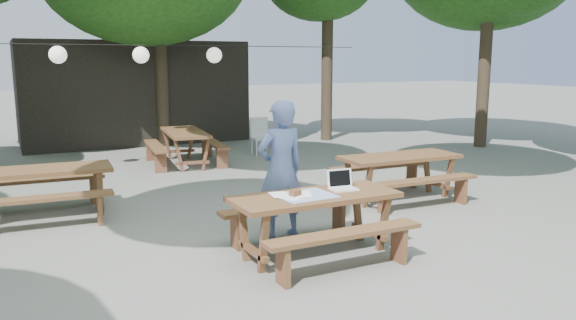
# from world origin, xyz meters

# --- Properties ---
(ground) EXTENTS (80.00, 80.00, 0.00)m
(ground) POSITION_xyz_m (0.00, 0.00, 0.00)
(ground) COLOR #60605C
(ground) RESTS_ON ground
(pavilion) EXTENTS (6.00, 3.00, 2.80)m
(pavilion) POSITION_xyz_m (0.50, 10.50, 1.40)
(pavilion) COLOR black
(pavilion) RESTS_ON ground
(main_picnic_table) EXTENTS (2.00, 1.58, 0.75)m
(main_picnic_table) POSITION_xyz_m (0.35, -0.31, 0.39)
(main_picnic_table) COLOR brown
(main_picnic_table) RESTS_ON ground
(picnic_table_nw) EXTENTS (2.05, 1.70, 0.75)m
(picnic_table_nw) POSITION_xyz_m (-2.44, 2.89, 0.39)
(picnic_table_nw) COLOR brown
(picnic_table_nw) RESTS_ON ground
(picnic_table_ne) EXTENTS (2.03, 1.66, 0.75)m
(picnic_table_ne) POSITION_xyz_m (2.96, 1.41, 0.39)
(picnic_table_ne) COLOR brown
(picnic_table_ne) RESTS_ON ground
(picnic_table_far_e) EXTENTS (1.79, 2.08, 0.75)m
(picnic_table_far_e) POSITION_xyz_m (0.70, 6.08, 0.39)
(picnic_table_far_e) COLOR brown
(picnic_table_far_e) RESTS_ON ground
(woman) EXTENTS (0.68, 0.47, 1.82)m
(woman) POSITION_xyz_m (0.30, 0.52, 0.91)
(woman) COLOR #6981BF
(woman) RESTS_ON ground
(plastic_chair) EXTENTS (0.49, 0.49, 0.90)m
(plastic_chair) POSITION_xyz_m (2.76, 6.53, 0.26)
(plastic_chair) COLOR silver
(plastic_chair) RESTS_ON ground
(laptop) EXTENTS (0.36, 0.29, 0.24)m
(laptop) POSITION_xyz_m (0.78, -0.22, 0.81)
(laptop) COLOR white
(laptop) RESTS_ON main_picnic_table
(tabletop_clutter) EXTENTS (0.73, 0.59, 0.08)m
(tabletop_clutter) POSITION_xyz_m (0.17, -0.30, 0.76)
(tabletop_clutter) COLOR #3562B5
(tabletop_clutter) RESTS_ON main_picnic_table
(paper_lanterns) EXTENTS (9.00, 0.34, 0.38)m
(paper_lanterns) POSITION_xyz_m (-0.19, 6.00, 2.40)
(paper_lanterns) COLOR black
(paper_lanterns) RESTS_ON ground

